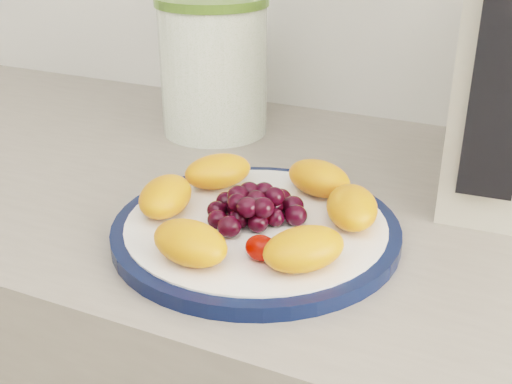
% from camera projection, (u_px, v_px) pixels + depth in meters
% --- Properties ---
extents(plate_rim, '(0.29, 0.29, 0.01)m').
position_uv_depth(plate_rim, '(256.00, 230.00, 0.65)').
color(plate_rim, '#091434').
rests_on(plate_rim, counter).
extents(plate_face, '(0.26, 0.26, 0.02)m').
position_uv_depth(plate_face, '(256.00, 229.00, 0.65)').
color(plate_face, white).
rests_on(plate_face, counter).
extents(canister, '(0.16, 0.16, 0.18)m').
position_uv_depth(canister, '(214.00, 70.00, 0.90)').
color(canister, '#466F1F').
rests_on(canister, counter).
extents(canister_lid, '(0.17, 0.17, 0.01)m').
position_uv_depth(canister_lid, '(212.00, 0.00, 0.86)').
color(canister_lid, '#4F722B').
rests_on(canister_lid, canister).
extents(appliance_panel, '(0.05, 0.02, 0.23)m').
position_uv_depth(appliance_panel, '(502.00, 81.00, 0.59)').
color(appliance_panel, black).
rests_on(appliance_panel, appliance_body).
extents(fruit_plate, '(0.25, 0.25, 0.04)m').
position_uv_depth(fruit_plate, '(258.00, 206.00, 0.64)').
color(fruit_plate, orange).
rests_on(fruit_plate, plate_face).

